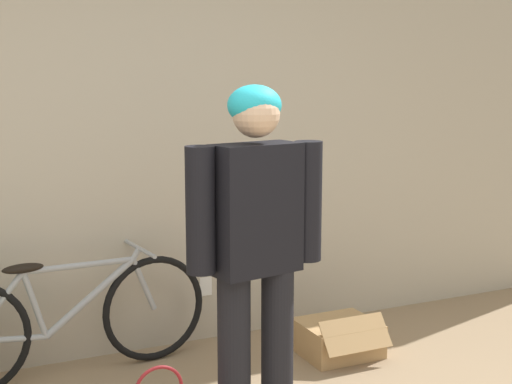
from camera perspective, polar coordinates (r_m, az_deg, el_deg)
name	(u,v)px	position (r m, az deg, el deg)	size (l,w,h in m)	color
wall_back	(115,142)	(4.30, -11.22, 3.97)	(8.00, 0.07, 2.60)	#B7AD99
person	(256,238)	(3.26, -0.01, -3.71)	(0.67, 0.26, 1.65)	black
bicycle	(67,320)	(4.16, -14.85, -9.85)	(1.67, 0.46, 0.71)	black
cardboard_box	(338,338)	(4.47, 6.59, -11.51)	(0.46, 0.46, 0.28)	tan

